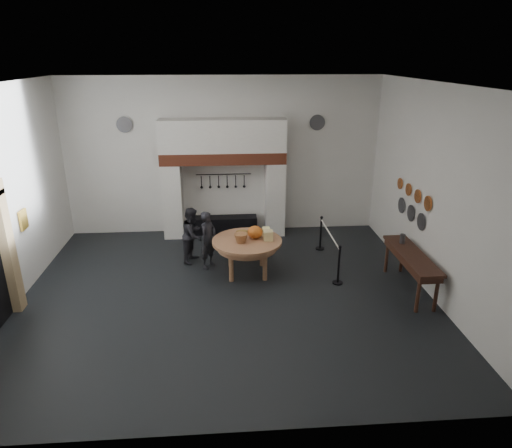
{
  "coord_description": "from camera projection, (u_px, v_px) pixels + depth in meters",
  "views": [
    {
      "loc": [
        -0.03,
        -9.03,
        5.04
      ],
      "look_at": [
        0.71,
        0.8,
        1.35
      ],
      "focal_mm": 32.0,
      "sensor_mm": 36.0,
      "label": 1
    }
  ],
  "objects": [
    {
      "name": "barrier_rope",
      "position": [
        330.0,
        234.0,
        11.3
      ],
      "size": [
        0.04,
        2.0,
        0.04
      ],
      "primitive_type": "cylinder",
      "rotation": [
        1.57,
        0.0,
        0.0
      ],
      "color": "white",
      "rests_on": "barrier_post_near"
    },
    {
      "name": "pewter_plate_back_right",
      "position": [
        317.0,
        123.0,
        12.96
      ],
      "size": [
        0.44,
        0.03,
        0.44
      ],
      "primitive_type": "cylinder",
      "rotation": [
        1.57,
        0.0,
        0.0
      ],
      "color": "#4C4C51",
      "rests_on": "wall_back"
    },
    {
      "name": "barrier_post_far",
      "position": [
        321.0,
        234.0,
        12.38
      ],
      "size": [
        0.05,
        0.05,
        0.9
      ],
      "primitive_type": "cylinder",
      "color": "black",
      "rests_on": "floor"
    },
    {
      "name": "cheese_block_small",
      "position": [
        266.0,
        232.0,
        11.09
      ],
      "size": [
        0.18,
        0.18,
        0.2
      ],
      "primitive_type": "cube",
      "color": "#FAF596",
      "rests_on": "work_table"
    },
    {
      "name": "utensil_rail",
      "position": [
        224.0,
        174.0,
        13.25
      ],
      "size": [
        1.6,
        0.02,
        0.02
      ],
      "primitive_type": "cylinder",
      "rotation": [
        0.0,
        1.57,
        0.0
      ],
      "color": "black",
      "rests_on": "wall_back"
    },
    {
      "name": "floor",
      "position": [
        227.0,
        294.0,
        10.2
      ],
      "size": [
        9.0,
        8.0,
        0.02
      ],
      "primitive_type": "cube",
      "color": "black",
      "rests_on": "ground"
    },
    {
      "name": "barrier_post_near",
      "position": [
        339.0,
        266.0,
        10.51
      ],
      "size": [
        0.05,
        0.05,
        0.9
      ],
      "primitive_type": "cylinder",
      "color": "black",
      "rests_on": "floor"
    },
    {
      "name": "visitor_far",
      "position": [
        193.0,
        235.0,
        11.6
      ],
      "size": [
        0.75,
        0.84,
        1.43
      ],
      "primitive_type": "imported",
      "rotation": [
        0.0,
        0.0,
        1.22
      ],
      "color": "black",
      "rests_on": "floor"
    },
    {
      "name": "pumpkin",
      "position": [
        255.0,
        232.0,
        10.91
      ],
      "size": [
        0.36,
        0.36,
        0.31
      ],
      "primitive_type": "ellipsoid",
      "color": "orange",
      "rests_on": "work_table"
    },
    {
      "name": "wall_plaque",
      "position": [
        23.0,
        220.0,
        10.07
      ],
      "size": [
        0.05,
        0.34,
        0.44
      ],
      "primitive_type": "cube",
      "color": "gold",
      "rests_on": "wall_left"
    },
    {
      "name": "pewter_jug",
      "position": [
        402.0,
        239.0,
        10.58
      ],
      "size": [
        0.12,
        0.12,
        0.22
      ],
      "primitive_type": "cylinder",
      "color": "#4A4A4F",
      "rests_on": "side_table"
    },
    {
      "name": "wall_right",
      "position": [
        436.0,
        193.0,
        9.73
      ],
      "size": [
        0.02,
        8.0,
        4.5
      ],
      "primitive_type": "cube",
      "color": "silver",
      "rests_on": "floor"
    },
    {
      "name": "pewter_plate_mid",
      "position": [
        411.0,
        213.0,
        10.94
      ],
      "size": [
        0.03,
        0.4,
        0.4
      ],
      "primitive_type": "cylinder",
      "rotation": [
        0.0,
        1.57,
        0.0
      ],
      "color": "#4C4C51",
      "rests_on": "wall_right"
    },
    {
      "name": "wall_back",
      "position": [
        223.0,
        157.0,
        13.15
      ],
      "size": [
        9.0,
        0.02,
        4.5
      ],
      "primitive_type": "cube",
      "color": "silver",
      "rests_on": "floor"
    },
    {
      "name": "work_table",
      "position": [
        247.0,
        241.0,
        10.87
      ],
      "size": [
        2.11,
        2.11,
        0.07
      ],
      "primitive_type": "cylinder",
      "rotation": [
        0.0,
        0.0,
        0.32
      ],
      "color": "#A5764E",
      "rests_on": "floor"
    },
    {
      "name": "cheese_block_big",
      "position": [
        268.0,
        235.0,
        10.81
      ],
      "size": [
        0.22,
        0.22,
        0.24
      ],
      "primitive_type": "cube",
      "color": "#D5C37F",
      "rests_on": "work_table"
    },
    {
      "name": "visitor_near",
      "position": [
        208.0,
        240.0,
        11.25
      ],
      "size": [
        0.59,
        0.64,
        1.46
      ],
      "primitive_type": "imported",
      "rotation": [
        0.0,
        0.0,
        0.97
      ],
      "color": "black",
      "rests_on": "floor"
    },
    {
      "name": "wall_front",
      "position": [
        228.0,
        293.0,
        5.68
      ],
      "size": [
        9.0,
        0.02,
        4.5
      ],
      "primitive_type": "cube",
      "color": "silver",
      "rests_on": "floor"
    },
    {
      "name": "copper_pan_c",
      "position": [
        408.0,
        190.0,
        11.04
      ],
      "size": [
        0.03,
        0.3,
        0.3
      ],
      "primitive_type": "cylinder",
      "rotation": [
        0.0,
        1.57,
        0.0
      ],
      "color": "#C6662D",
      "rests_on": "wall_right"
    },
    {
      "name": "copper_pan_b",
      "position": [
        418.0,
        196.0,
        10.53
      ],
      "size": [
        0.03,
        0.32,
        0.32
      ],
      "primitive_type": "cylinder",
      "rotation": [
        0.0,
        1.57,
        0.0
      ],
      "color": "#C6662D",
      "rests_on": "wall_right"
    },
    {
      "name": "side_table",
      "position": [
        412.0,
        255.0,
        10.07
      ],
      "size": [
        0.55,
        2.2,
        0.06
      ],
      "primitive_type": "cube",
      "color": "#3A1E15",
      "rests_on": "floor"
    },
    {
      "name": "chimney_pier_right",
      "position": [
        275.0,
        198.0,
        13.33
      ],
      "size": [
        0.55,
        0.7,
        2.15
      ],
      "primitive_type": "cube",
      "color": "silver",
      "rests_on": "floor"
    },
    {
      "name": "pewter_plate_right",
      "position": [
        402.0,
        205.0,
        11.5
      ],
      "size": [
        0.03,
        0.4,
        0.4
      ],
      "primitive_type": "cylinder",
      "rotation": [
        0.0,
        1.57,
        0.0
      ],
      "color": "#4C4C51",
      "rests_on": "wall_right"
    },
    {
      "name": "copper_pan_d",
      "position": [
        400.0,
        183.0,
        11.56
      ],
      "size": [
        0.03,
        0.28,
        0.28
      ],
      "primitive_type": "cylinder",
      "rotation": [
        0.0,
        1.57,
        0.0
      ],
      "color": "#C6662D",
      "rests_on": "wall_right"
    },
    {
      "name": "pewter_plate_left",
      "position": [
        421.0,
        222.0,
        10.38
      ],
      "size": [
        0.03,
        0.4,
        0.4
      ],
      "primitive_type": "cylinder",
      "rotation": [
        0.0,
        1.57,
        0.0
      ],
      "color": "#4C4C51",
      "rests_on": "wall_right"
    },
    {
      "name": "pewter_plate_back_left",
      "position": [
        124.0,
        125.0,
        12.58
      ],
      "size": [
        0.44,
        0.03,
        0.44
      ],
      "primitive_type": "cylinder",
      "rotation": [
        1.57,
        0.0,
        0.0
      ],
      "color": "#4C4C51",
      "rests_on": "wall_back"
    },
    {
      "name": "iron_range",
      "position": [
        225.0,
        225.0,
        13.59
      ],
      "size": [
        1.9,
        0.45,
        0.5
      ],
      "primitive_type": "cube",
      "color": "black",
      "rests_on": "floor"
    },
    {
      "name": "ceiling",
      "position": [
        222.0,
        84.0,
        8.62
      ],
      "size": [
        9.0,
        8.0,
        0.02
      ],
      "primitive_type": "cube",
      "color": "silver",
      "rests_on": "wall_back"
    },
    {
      "name": "chimney_hood",
      "position": [
        223.0,
        135.0,
        12.58
      ],
      "size": [
        3.5,
        0.7,
        0.9
      ],
      "primitive_type": "cube",
      "color": "silver",
      "rests_on": "hearth_brick_band"
    },
    {
      "name": "bread_loaf",
      "position": [
        242.0,
        232.0,
        11.16
      ],
      "size": [
        0.31,
        0.18,
        0.13
      ],
      "primitive_type": "ellipsoid",
      "color": "olive",
      "rests_on": "work_table"
    },
    {
      "name": "door_jamb_far",
      "position": [
        8.0,
        252.0,
        9.15
      ],
      "size": [
        0.22,
        0.3,
        2.6
      ],
      "primitive_type": "cube",
      "color": "tan",
      "rests_on": "floor"
    },
    {
      "name": "chimney_pier_left",
      "position": [
        173.0,
        200.0,
        13.13
      ],
      "size": [
        0.55,
        0.7,
        2.15
      ],
      "primitive_type": "cube",
      "color": "silver",
      "rests_on": "floor"
    },
    {
      "name": "copper_pan_a",
      "position": [
        428.0,
        203.0,
        10.02
      ],
      "size": [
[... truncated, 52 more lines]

